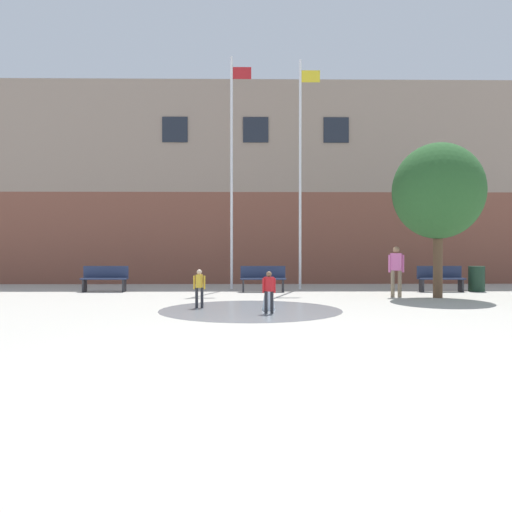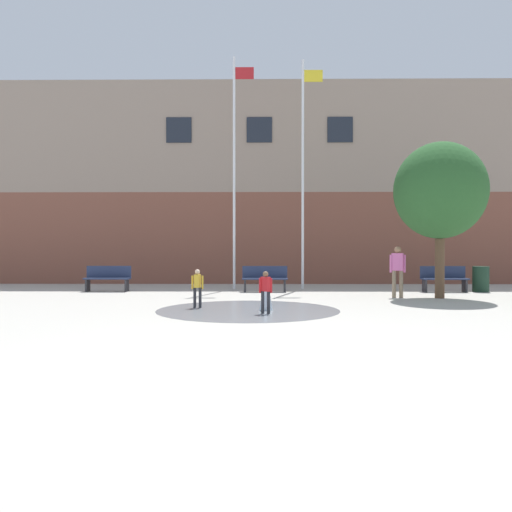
{
  "view_description": "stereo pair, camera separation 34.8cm",
  "coord_description": "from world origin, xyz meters",
  "px_view_note": "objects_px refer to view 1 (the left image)",
  "views": [
    {
      "loc": [
        -0.26,
        -6.86,
        1.47
      ],
      "look_at": [
        -0.07,
        8.04,
        1.3
      ],
      "focal_mm": 35.0,
      "sensor_mm": 36.0,
      "label": 1
    },
    {
      "loc": [
        0.09,
        -6.86,
        1.47
      ],
      "look_at": [
        -0.07,
        8.04,
        1.3
      ],
      "focal_mm": 35.0,
      "sensor_mm": 36.0,
      "label": 2
    }
  ],
  "objects_px": {
    "adult_in_red": "(396,267)",
    "child_running": "(269,289)",
    "park_bench_center": "(441,278)",
    "flagpole_left": "(232,166)",
    "trash_can": "(477,279)",
    "park_bench_under_left_flagpole": "(263,278)",
    "flagpole_right": "(301,168)",
    "child_with_pink_shirt": "(199,285)",
    "park_bench_left_of_flagpoles": "(105,278)",
    "street_tree_near_building": "(438,191)"
  },
  "relations": [
    {
      "from": "park_bench_under_left_flagpole",
      "to": "trash_can",
      "type": "relative_size",
      "value": 1.78
    },
    {
      "from": "street_tree_near_building",
      "to": "child_with_pink_shirt",
      "type": "bearing_deg",
      "value": -159.42
    },
    {
      "from": "child_running",
      "to": "flagpole_right",
      "type": "height_order",
      "value": "flagpole_right"
    },
    {
      "from": "park_bench_center",
      "to": "flagpole_left",
      "type": "distance_m",
      "value": 8.65
    },
    {
      "from": "child_running",
      "to": "street_tree_near_building",
      "type": "height_order",
      "value": "street_tree_near_building"
    },
    {
      "from": "adult_in_red",
      "to": "child_running",
      "type": "distance_m",
      "value": 5.79
    },
    {
      "from": "child_with_pink_shirt",
      "to": "flagpole_left",
      "type": "height_order",
      "value": "flagpole_left"
    },
    {
      "from": "trash_can",
      "to": "flagpole_right",
      "type": "bearing_deg",
      "value": 168.36
    },
    {
      "from": "park_bench_left_of_flagpoles",
      "to": "park_bench_under_left_flagpole",
      "type": "distance_m",
      "value": 5.61
    },
    {
      "from": "flagpole_left",
      "to": "street_tree_near_building",
      "type": "distance_m",
      "value": 7.57
    },
    {
      "from": "park_bench_under_left_flagpole",
      "to": "adult_in_red",
      "type": "distance_m",
      "value": 4.64
    },
    {
      "from": "flagpole_left",
      "to": "street_tree_near_building",
      "type": "xyz_separation_m",
      "value": [
        6.49,
        -3.64,
        -1.37
      ]
    },
    {
      "from": "park_bench_left_of_flagpoles",
      "to": "child_with_pink_shirt",
      "type": "xyz_separation_m",
      "value": [
        3.86,
        -5.05,
        0.1
      ]
    },
    {
      "from": "park_bench_center",
      "to": "child_with_pink_shirt",
      "type": "xyz_separation_m",
      "value": [
        -8.07,
        -4.93,
        0.1
      ]
    },
    {
      "from": "flagpole_left",
      "to": "trash_can",
      "type": "height_order",
      "value": "flagpole_left"
    },
    {
      "from": "trash_can",
      "to": "child_running",
      "type": "bearing_deg",
      "value": -141.15
    },
    {
      "from": "park_bench_left_of_flagpoles",
      "to": "flagpole_right",
      "type": "height_order",
      "value": "flagpole_right"
    },
    {
      "from": "adult_in_red",
      "to": "street_tree_near_building",
      "type": "xyz_separation_m",
      "value": [
        1.23,
        -0.2,
        2.36
      ]
    },
    {
      "from": "park_bench_center",
      "to": "flagpole_right",
      "type": "height_order",
      "value": "flagpole_right"
    },
    {
      "from": "park_bench_center",
      "to": "adult_in_red",
      "type": "relative_size",
      "value": 1.01
    },
    {
      "from": "child_running",
      "to": "street_tree_near_building",
      "type": "xyz_separation_m",
      "value": [
        5.38,
        3.81,
        2.71
      ]
    },
    {
      "from": "adult_in_red",
      "to": "flagpole_left",
      "type": "xyz_separation_m",
      "value": [
        -5.26,
        3.44,
        3.73
      ]
    },
    {
      "from": "park_bench_under_left_flagpole",
      "to": "child_with_pink_shirt",
      "type": "distance_m",
      "value": 5.25
    },
    {
      "from": "child_with_pink_shirt",
      "to": "street_tree_near_building",
      "type": "relative_size",
      "value": 0.21
    },
    {
      "from": "park_bench_center",
      "to": "flagpole_right",
      "type": "xyz_separation_m",
      "value": [
        -4.83,
        1.38,
        4.13
      ]
    },
    {
      "from": "park_bench_center",
      "to": "park_bench_left_of_flagpoles",
      "type": "bearing_deg",
      "value": 179.42
    },
    {
      "from": "child_running",
      "to": "flagpole_left",
      "type": "bearing_deg",
      "value": -44.14
    },
    {
      "from": "trash_can",
      "to": "flagpole_left",
      "type": "bearing_deg",
      "value": 171.76
    },
    {
      "from": "child_running",
      "to": "trash_can",
      "type": "height_order",
      "value": "child_running"
    },
    {
      "from": "flagpole_right",
      "to": "trash_can",
      "type": "distance_m",
      "value": 7.55
    },
    {
      "from": "park_bench_under_left_flagpole",
      "to": "adult_in_red",
      "type": "xyz_separation_m",
      "value": [
        4.12,
        -2.08,
        0.45
      ]
    },
    {
      "from": "child_with_pink_shirt",
      "to": "street_tree_near_building",
      "type": "bearing_deg",
      "value": 121.65
    },
    {
      "from": "flagpole_right",
      "to": "child_running",
      "type": "bearing_deg",
      "value": -101.4
    },
    {
      "from": "park_bench_left_of_flagpoles",
      "to": "flagpole_right",
      "type": "xyz_separation_m",
      "value": [
        7.09,
        1.26,
        4.13
      ]
    },
    {
      "from": "flagpole_left",
      "to": "child_running",
      "type": "bearing_deg",
      "value": -81.54
    },
    {
      "from": "street_tree_near_building",
      "to": "park_bench_center",
      "type": "bearing_deg",
      "value": 67.06
    },
    {
      "from": "park_bench_left_of_flagpoles",
      "to": "adult_in_red",
      "type": "relative_size",
      "value": 1.01
    },
    {
      "from": "park_bench_center",
      "to": "flagpole_left",
      "type": "bearing_deg",
      "value": 169.5
    },
    {
      "from": "flagpole_right",
      "to": "park_bench_left_of_flagpoles",
      "type": "bearing_deg",
      "value": -169.93
    },
    {
      "from": "park_bench_under_left_flagpole",
      "to": "park_bench_center",
      "type": "distance_m",
      "value": 6.31
    },
    {
      "from": "flagpole_right",
      "to": "trash_can",
      "type": "height_order",
      "value": "flagpole_right"
    },
    {
      "from": "park_bench_center",
      "to": "trash_can",
      "type": "xyz_separation_m",
      "value": [
        1.34,
        0.11,
        -0.03
      ]
    },
    {
      "from": "adult_in_red",
      "to": "flagpole_right",
      "type": "relative_size",
      "value": 0.18
    },
    {
      "from": "park_bench_left_of_flagpoles",
      "to": "street_tree_near_building",
      "type": "bearing_deg",
      "value": -12.25
    },
    {
      "from": "park_bench_under_left_flagpole",
      "to": "child_with_pink_shirt",
      "type": "xyz_separation_m",
      "value": [
        -1.75,
        -4.95,
        0.1
      ]
    },
    {
      "from": "park_bench_left_of_flagpoles",
      "to": "adult_in_red",
      "type": "xyz_separation_m",
      "value": [
        9.73,
        -2.18,
        0.45
      ]
    },
    {
      "from": "adult_in_red",
      "to": "child_running",
      "type": "xyz_separation_m",
      "value": [
        -4.15,
        -4.02,
        -0.35
      ]
    },
    {
      "from": "child_with_pink_shirt",
      "to": "adult_in_red",
      "type": "relative_size",
      "value": 0.62
    },
    {
      "from": "park_bench_center",
      "to": "street_tree_near_building",
      "type": "distance_m",
      "value": 3.73
    },
    {
      "from": "park_bench_left_of_flagpoles",
      "to": "flagpole_left",
      "type": "height_order",
      "value": "flagpole_left"
    }
  ]
}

